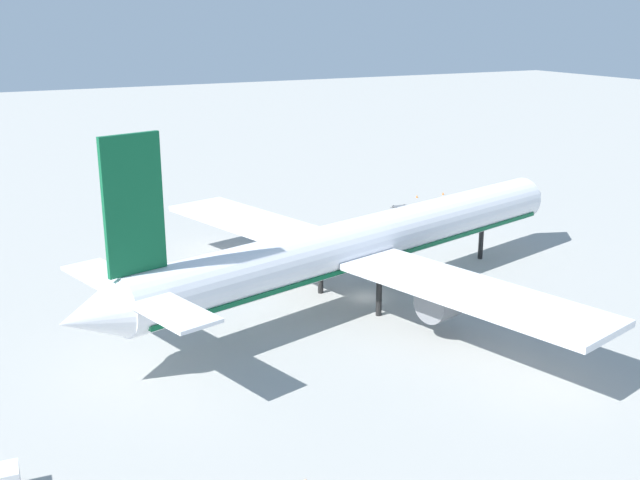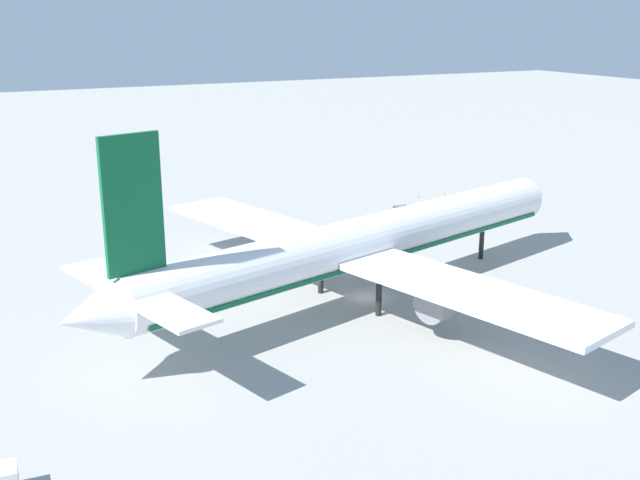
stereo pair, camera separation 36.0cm
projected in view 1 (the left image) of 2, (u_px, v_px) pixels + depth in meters
name	position (u px, v px, depth m)	size (l,w,h in m)	color
ground_plane	(367.00, 297.00, 94.94)	(600.00, 600.00, 0.00)	#9E9E99
airliner	(361.00, 244.00, 91.98)	(76.37, 66.73, 23.65)	white
baggage_cart_0	(401.00, 206.00, 138.67)	(3.57, 1.78, 0.40)	#595B60
baggage_cart_1	(525.00, 207.00, 136.59)	(2.94, 2.17, 1.25)	#26598C
traffic_cone_0	(475.00, 218.00, 130.77)	(0.36, 0.36, 0.55)	orange
traffic_cone_1	(417.00, 196.00, 146.38)	(0.36, 0.36, 0.55)	orange
traffic_cone_2	(443.00, 193.00, 148.73)	(0.36, 0.36, 0.55)	orange
traffic_cone_3	(511.00, 212.00, 134.83)	(0.36, 0.36, 0.55)	orange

